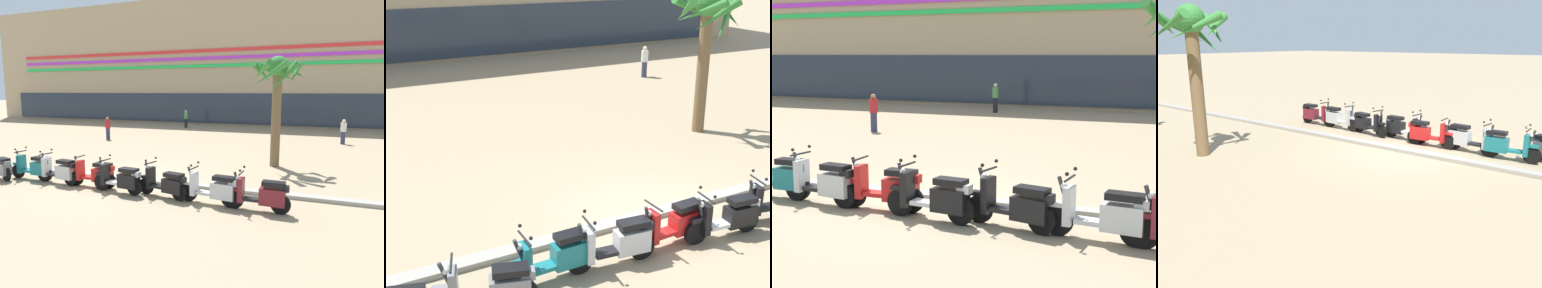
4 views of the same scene
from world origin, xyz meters
TOP-DOWN VIEW (x-y plane):
  - ground_plane at (0.00, 0.00)m, footprint 200.00×200.00m
  - curb_strip at (0.00, 0.07)m, footprint 60.00×0.36m
  - scooter_teal_tail_end at (-3.07, -1.09)m, footprint 1.80×0.56m
  - scooter_silver_mid_rear at (-1.82, -1.21)m, footprint 1.83×0.56m
  - scooter_red_last_in_row at (-0.40, -1.10)m, footprint 1.79×0.56m
  - scooter_black_lead_nearest at (0.78, -1.38)m, footprint 1.84×0.56m
  - scooter_black_mid_front at (2.30, -1.30)m, footprint 1.77×0.68m
  - scooter_silver_gap_after_mid at (3.85, -1.40)m, footprint 1.82×0.56m
  - scooter_maroon_mid_centre at (5.23, -1.47)m, footprint 1.77×0.56m
  - palm_tree_far_corner at (4.80, 4.35)m, footprint 2.39×2.37m

SIDE VIEW (x-z plane):
  - ground_plane at x=0.00m, z-range 0.00..0.00m
  - curb_strip at x=0.00m, z-range 0.00..0.12m
  - scooter_black_mid_front at x=2.30m, z-range -0.14..1.03m
  - scooter_black_lead_nearest at x=0.78m, z-range -0.13..1.04m
  - scooter_red_last_in_row at x=-0.40m, z-range -0.06..0.98m
  - scooter_maroon_mid_centre at x=5.23m, z-range -0.12..1.05m
  - scooter_silver_gap_after_mid at x=3.85m, z-range -0.12..1.05m
  - scooter_teal_tail_end at x=-3.07m, z-range -0.12..1.05m
  - scooter_silver_mid_rear at x=-1.82m, z-range -0.12..1.06m
  - palm_tree_far_corner at x=4.80m, z-range 1.15..5.80m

